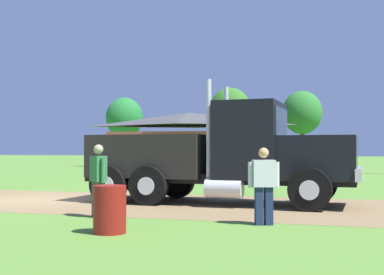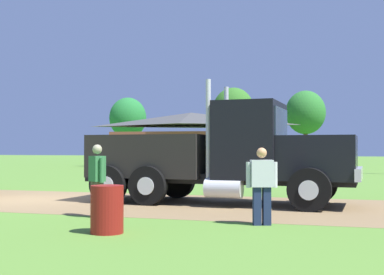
% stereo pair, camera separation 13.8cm
% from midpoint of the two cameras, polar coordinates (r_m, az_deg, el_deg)
% --- Properties ---
extents(ground_plane, '(200.00, 200.00, 0.00)m').
position_cam_midpoint_polar(ground_plane, '(16.72, -16.47, -6.63)').
color(ground_plane, '#578630').
extents(dirt_track, '(120.00, 5.92, 0.01)m').
position_cam_midpoint_polar(dirt_track, '(16.72, -16.47, -6.62)').
color(dirt_track, olive).
rests_on(dirt_track, ground_plane).
extents(truck_foreground_white, '(8.00, 2.94, 3.49)m').
position_cam_midpoint_polar(truck_foreground_white, '(14.98, 3.26, -2.13)').
color(truck_foreground_white, black).
rests_on(truck_foreground_white, ground_plane).
extents(visitor_standing_near, '(0.62, 0.40, 1.60)m').
position_cam_midpoint_polar(visitor_standing_near, '(10.83, 8.08, -5.02)').
color(visitor_standing_near, silver).
rests_on(visitor_standing_near, ground_plane).
extents(visitor_by_barrel, '(0.49, 0.46, 1.68)m').
position_cam_midpoint_polar(visitor_by_barrel, '(12.12, -10.13, -4.45)').
color(visitor_by_barrel, '#33723F').
rests_on(visitor_by_barrel, ground_plane).
extents(steel_barrel, '(0.62, 0.62, 0.89)m').
position_cam_midpoint_polar(steel_barrel, '(9.86, -8.97, -7.84)').
color(steel_barrel, maroon).
rests_on(steel_barrel, ground_plane).
extents(shed_building, '(13.79, 7.64, 4.73)m').
position_cam_midpoint_polar(shed_building, '(44.68, -0.04, -0.36)').
color(shed_building, brown).
rests_on(shed_building, ground_plane).
extents(tree_left, '(4.31, 4.31, 7.58)m').
position_cam_midpoint_polar(tree_left, '(60.68, -7.04, 2.14)').
color(tree_left, '#513823').
rests_on(tree_left, ground_plane).
extents(tree_mid, '(4.07, 4.07, 7.61)m').
position_cam_midpoint_polar(tree_mid, '(50.86, 4.67, 2.97)').
color(tree_mid, '#513823').
rests_on(tree_mid, ground_plane).
extents(tree_right, '(4.08, 4.08, 7.58)m').
position_cam_midpoint_polar(tree_right, '(54.38, 12.51, 2.69)').
color(tree_right, '#513823').
rests_on(tree_right, ground_plane).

